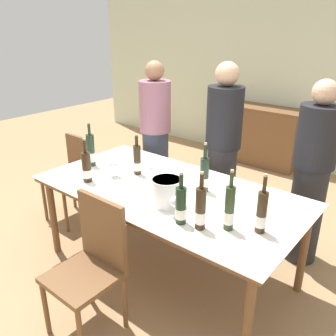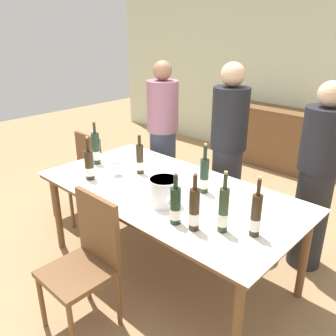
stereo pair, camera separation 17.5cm
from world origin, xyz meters
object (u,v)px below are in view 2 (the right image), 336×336
wine_bottle_0 (256,216)px  wine_bottle_1 (140,160)px  wine_bottle_3 (175,206)px  wine_glass_2 (171,202)px  chair_near_front (87,256)px  person_host (163,139)px  wine_bottle_4 (89,165)px  sideboard_cabinet (268,136)px  person_guest_left (228,154)px  person_guest_right (316,181)px  wine_bottle_7 (96,149)px  wine_bottle_5 (194,210)px  chair_left_end (81,170)px  wine_bottle_2 (223,211)px  wine_glass_0 (153,168)px  wine_bottle_6 (204,176)px  wine_glass_1 (116,163)px  dining_table (168,196)px  ice_bucket (164,191)px

wine_bottle_0 → wine_bottle_1: bearing=171.6°
wine_bottle_3 → wine_glass_2: bearing=151.6°
chair_near_front → person_host: size_ratio=0.58×
wine_bottle_4 → sideboard_cabinet: bearing=90.7°
sideboard_cabinet → person_guest_left: size_ratio=0.83×
wine_bottle_3 → chair_near_front: (-0.40, -0.43, -0.35)m
person_guest_right → wine_bottle_4: bearing=-140.1°
sideboard_cabinet → person_host: bearing=-94.9°
wine_bottle_7 → wine_bottle_5: bearing=-10.8°
wine_bottle_1 → chair_left_end: 1.02m
wine_bottle_2 → wine_glass_0: size_ratio=2.75×
wine_bottle_2 → person_guest_left: size_ratio=0.24×
wine_bottle_3 → wine_bottle_2: bearing=25.2°
wine_bottle_6 → wine_bottle_7: size_ratio=0.97×
wine_bottle_5 → wine_bottle_7: size_ratio=0.96×
wine_bottle_7 → person_host: bearing=87.5°
wine_bottle_4 → person_guest_left: (0.60, 1.12, -0.04)m
sideboard_cabinet → wine_bottle_1: size_ratio=3.88×
chair_near_front → person_guest_right: size_ratio=0.59×
wine_glass_1 → wine_bottle_2: bearing=-5.3°
dining_table → wine_glass_0: (-0.21, 0.05, 0.16)m
wine_bottle_7 → chair_left_end: wine_bottle_7 is taller
wine_glass_0 → chair_left_end: size_ratio=0.17×
wine_bottle_0 → person_guest_right: bearing=91.3°
chair_left_end → person_host: bearing=53.2°
wine_bottle_0 → wine_bottle_3: 0.50m
wine_bottle_7 → wine_bottle_1: bearing=14.6°
chair_left_end → sideboard_cabinet: bearing=75.6°
wine_bottle_4 → wine_bottle_2: bearing=4.2°
wine_bottle_6 → wine_bottle_7: (-1.09, -0.20, 0.01)m
wine_bottle_1 → ice_bucket: bearing=-26.3°
wine_glass_2 → wine_bottle_0: bearing=19.5°
wine_bottle_7 → person_host: 0.84m
dining_table → wine_bottle_4: 0.70m
person_guest_left → person_guest_right: person_guest_left is taller
wine_glass_2 → wine_bottle_3: bearing=-28.4°
wine_bottle_0 → wine_bottle_1: 1.24m
person_host → wine_bottle_2: bearing=-33.9°
wine_bottle_0 → person_guest_left: 1.25m
wine_bottle_2 → wine_bottle_6: size_ratio=1.03×
ice_bucket → wine_bottle_7: bearing=171.5°
wine_glass_0 → wine_glass_1: size_ratio=0.94×
sideboard_cabinet → wine_bottle_6: wine_bottle_6 is taller
wine_glass_1 → chair_near_front: 0.90m
dining_table → wine_bottle_6: 0.34m
dining_table → person_host: size_ratio=1.30×
wine_bottle_4 → person_host: 1.11m
ice_bucket → wine_bottle_0: size_ratio=0.55×
wine_bottle_3 → person_guest_left: person_guest_left is taller
wine_bottle_4 → chair_near_front: 0.83m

